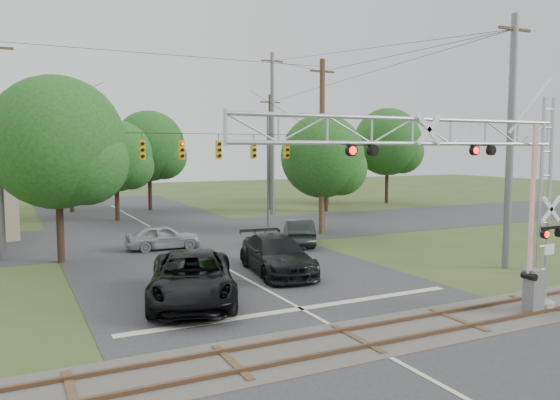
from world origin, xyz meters
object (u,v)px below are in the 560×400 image
traffic_signal_span (196,148)px  crossing_gantry (470,181)px  sedan_silver (163,237)px  streetlight (266,163)px  pickup_black (192,278)px  car_dark (277,255)px

traffic_signal_span → crossing_gantry: bearing=-80.4°
crossing_gantry → sedan_silver: crossing_gantry is taller
streetlight → pickup_black: bearing=-123.0°
sedan_silver → traffic_signal_span: bearing=-67.9°
traffic_signal_span → sedan_silver: 5.57m
pickup_black → sedan_silver: size_ratio=1.59×
pickup_black → streetlight: 20.18m
crossing_gantry → pickup_black: size_ratio=1.88×
crossing_gantry → streetlight: 23.38m
sedan_silver → streetlight: bearing=-55.6°
sedan_silver → streetlight: size_ratio=0.50×
crossing_gantry → car_dark: 10.33m
traffic_signal_span → pickup_black: traffic_signal_span is taller
car_dark → streetlight: 15.45m
crossing_gantry → traffic_signal_span: (-3.11, 18.36, 1.05)m
sedan_silver → car_dark: bearing=-156.2°
crossing_gantry → car_dark: crossing_gantry is taller
traffic_signal_span → sedan_silver: size_ratio=4.67×
traffic_signal_span → pickup_black: bearing=-108.8°
traffic_signal_span → streetlight: traffic_signal_span is taller
car_dark → traffic_signal_span: bearing=103.4°
car_dark → streetlight: bearing=74.8°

